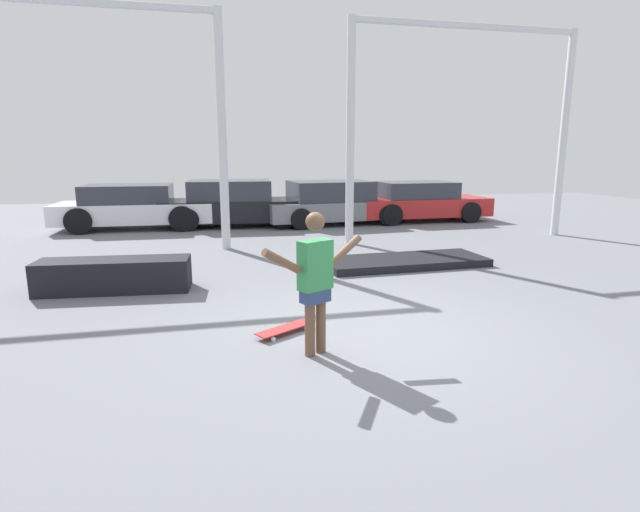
{
  "coord_description": "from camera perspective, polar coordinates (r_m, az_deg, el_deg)",
  "views": [
    {
      "loc": [
        -1.92,
        -5.57,
        2.21
      ],
      "look_at": [
        -0.32,
        1.36,
        0.71
      ],
      "focal_mm": 28.0,
      "sensor_mm": 36.0,
      "label": 1
    }
  ],
  "objects": [
    {
      "name": "parked_car_grey",
      "position": [
        15.53,
        1.59,
        6.04
      ],
      "size": [
        4.54,
        2.26,
        1.32
      ],
      "rotation": [
        0.0,
        0.0,
        0.08
      ],
      "color": "slate",
      "rests_on": "ground_plane"
    },
    {
      "name": "canopy_support_left",
      "position": [
        11.86,
        -25.91,
        15.82
      ],
      "size": [
        5.98,
        0.2,
        5.2
      ],
      "color": "silver",
      "rests_on": "ground_plane"
    },
    {
      "name": "parked_car_red",
      "position": [
        16.54,
        11.23,
        6.11
      ],
      "size": [
        4.28,
        1.99,
        1.25
      ],
      "rotation": [
        0.0,
        0.0,
        0.01
      ],
      "color": "red",
      "rests_on": "ground_plane"
    },
    {
      "name": "parked_car_black",
      "position": [
        15.27,
        -9.78,
        5.87
      ],
      "size": [
        4.46,
        2.12,
        1.37
      ],
      "rotation": [
        0.0,
        0.0,
        -0.07
      ],
      "color": "black",
      "rests_on": "ground_plane"
    },
    {
      "name": "grind_box",
      "position": [
        8.66,
        -22.45,
        -2.05
      ],
      "size": [
        2.4,
        0.85,
        0.52
      ],
      "primitive_type": "cube",
      "rotation": [
        0.0,
        0.0,
        -0.08
      ],
      "color": "black",
      "rests_on": "ground_plane"
    },
    {
      "name": "manual_pad",
      "position": [
        10.0,
        9.67,
        -0.62
      ],
      "size": [
        3.24,
        1.32,
        0.15
      ],
      "primitive_type": "cube",
      "rotation": [
        0.0,
        0.0,
        0.04
      ],
      "color": "black",
      "rests_on": "ground_plane"
    },
    {
      "name": "skateboard",
      "position": [
        6.24,
        -4.05,
        -8.29
      ],
      "size": [
        0.78,
        0.59,
        0.08
      ],
      "rotation": [
        0.0,
        0.0,
        0.54
      ],
      "color": "red",
      "rests_on": "ground_plane"
    },
    {
      "name": "canopy_support_right",
      "position": [
        13.2,
        16.14,
        16.0
      ],
      "size": [
        5.98,
        0.2,
        5.2
      ],
      "color": "silver",
      "rests_on": "ground_plane"
    },
    {
      "name": "ground_plane",
      "position": [
        6.29,
        5.69,
        -8.75
      ],
      "size": [
        36.0,
        36.0,
        0.0
      ],
      "primitive_type": "plane",
      "color": "slate"
    },
    {
      "name": "parked_car_white",
      "position": [
        15.52,
        -20.52,
        5.28
      ],
      "size": [
        4.43,
        2.05,
        1.27
      ],
      "rotation": [
        0.0,
        0.0,
        -0.03
      ],
      "color": "white",
      "rests_on": "ground_plane"
    },
    {
      "name": "skateboarder",
      "position": [
        5.38,
        -0.55,
        -2.36
      ],
      "size": [
        1.24,
        0.7,
        1.59
      ],
      "rotation": [
        0.0,
        0.0,
        0.48
      ],
      "color": "brown",
      "rests_on": "ground_plane"
    }
  ]
}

